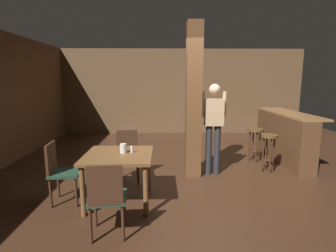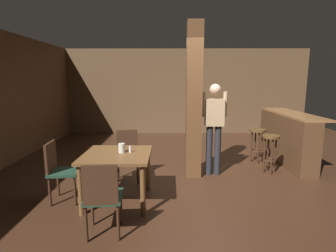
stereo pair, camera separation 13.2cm
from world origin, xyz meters
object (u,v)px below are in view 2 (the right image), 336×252
napkin_cup (122,148)px  chair_south (103,195)px  bar_stool_near (270,145)px  dining_table (117,161)px  bar_counter (286,137)px  bar_stool_mid (257,137)px  salt_shaker (130,149)px  chair_west (60,168)px  standing_person (214,123)px  chair_north (127,153)px

napkin_cup → chair_south: bearing=-93.3°
napkin_cup → bar_stool_near: (2.64, 1.19, -0.25)m
dining_table → bar_counter: size_ratio=0.44×
napkin_cup → bar_stool_mid: napkin_cup is taller
dining_table → salt_shaker: salt_shaker is taller
salt_shaker → bar_counter: (3.14, 1.91, -0.23)m
chair_west → napkin_cup: (0.92, 0.03, 0.30)m
napkin_cup → standing_person: size_ratio=0.08×
salt_shaker → dining_table: bearing=-160.2°
chair_south → chair_north: size_ratio=1.00×
dining_table → standing_person: bearing=35.8°
bar_counter → bar_stool_near: bearing=-130.0°
chair_north → salt_shaker: chair_north is taller
chair_south → standing_person: bearing=52.2°
chair_west → bar_stool_near: bearing=18.9°
dining_table → napkin_cup: (0.06, 0.05, 0.19)m
napkin_cup → bar_counter: (3.26, 1.93, -0.25)m
chair_north → dining_table: bearing=-90.7°
chair_west → bar_stool_mid: size_ratio=1.21×
salt_shaker → standing_person: bearing=37.6°
chair_west → bar_stool_mid: (3.53, 1.91, 0.05)m
napkin_cup → standing_person: standing_person is taller
standing_person → bar_stool_mid: 1.40m
bar_counter → bar_stool_near: 0.97m
chair_south → bar_stool_mid: chair_south is taller
bar_stool_near → bar_counter: bearing=50.0°
napkin_cup → bar_counter: 3.80m
dining_table → bar_stool_mid: (2.68, 1.93, -0.06)m
chair_west → salt_shaker: (1.04, 0.05, 0.28)m
chair_west → bar_counter: bearing=25.1°
standing_person → bar_stool_near: size_ratio=2.29×
chair_north → standing_person: standing_person is taller
bar_counter → bar_stool_near: bar_counter is taller
bar_stool_mid → bar_stool_near: bearing=-87.8°
chair_south → napkin_cup: chair_south is taller
bar_stool_near → chair_west: bearing=-161.1°
chair_south → chair_north: 1.75m
chair_north → salt_shaker: (0.17, -0.79, 0.28)m
chair_south → bar_stool_mid: size_ratio=1.21×
salt_shaker → bar_counter: bar_counter is taller
chair_north → salt_shaker: bearing=-77.7°
chair_west → napkin_cup: size_ratio=6.52×
dining_table → chair_south: bearing=-89.5°
dining_table → bar_stool_near: size_ratio=1.29×
dining_table → napkin_cup: napkin_cup is taller
dining_table → chair_south: size_ratio=1.08×
salt_shaker → bar_stool_near: 2.79m
chair_west → bar_stool_near: 3.76m
bar_stool_mid → dining_table: bearing=-144.2°
bar_stool_near → bar_stool_mid: bearing=92.2°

